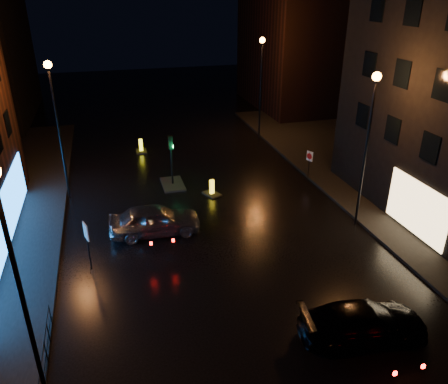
{
  "coord_description": "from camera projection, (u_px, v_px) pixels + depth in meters",
  "views": [
    {
      "loc": [
        -5.06,
        -12.62,
        12.12
      ],
      "look_at": [
        0.23,
        6.31,
        2.8
      ],
      "focal_mm": 35.0,
      "sensor_mm": 36.0,
      "label": 1
    }
  ],
  "objects": [
    {
      "name": "pavement_right",
      "position": [
        425.0,
        195.0,
        27.74
      ],
      "size": [
        12.0,
        44.0,
        0.15
      ],
      "primitive_type": "cube",
      "color": "black",
      "rests_on": "ground"
    },
    {
      "name": "guard_railing",
      "position": [
        42.0,
        370.0,
        14.27
      ],
      "size": [
        0.05,
        6.04,
        1.0
      ],
      "color": "black",
      "rests_on": "ground"
    },
    {
      "name": "traffic_signal",
      "position": [
        172.0,
        178.0,
        29.08
      ],
      "size": [
        1.4,
        2.4,
        3.45
      ],
      "color": "black",
      "rests_on": "ground"
    },
    {
      "name": "building_far_right",
      "position": [
        293.0,
        49.0,
        46.33
      ],
      "size": [
        8.0,
        14.0,
        12.0
      ],
      "primitive_type": "cube",
      "color": "black",
      "rests_on": "ground"
    },
    {
      "name": "street_lamp_lnear",
      "position": [
        14.0,
        263.0,
        11.39
      ],
      "size": [
        0.44,
        0.44,
        8.37
      ],
      "color": "black",
      "rests_on": "ground"
    },
    {
      "name": "bollard_far",
      "position": [
        141.0,
        149.0,
        35.01
      ],
      "size": [
        0.85,
        1.25,
        1.07
      ],
      "rotation": [
        0.0,
        0.0,
        -0.03
      ],
      "color": "black",
      "rests_on": "ground"
    },
    {
      "name": "ground",
      "position": [
        261.0,
        321.0,
        17.4
      ],
      "size": [
        120.0,
        120.0,
        0.0
      ],
      "primitive_type": "plane",
      "color": "black",
      "rests_on": "ground"
    },
    {
      "name": "road_sign_right",
      "position": [
        309.0,
        159.0,
        29.4
      ],
      "size": [
        0.24,
        0.48,
        2.08
      ],
      "rotation": [
        0.0,
        0.0,
        3.55
      ],
      "color": "black",
      "rests_on": "ground"
    },
    {
      "name": "silver_hatchback",
      "position": [
        155.0,
        220.0,
        23.25
      ],
      "size": [
        4.86,
        2.07,
        1.64
      ],
      "primitive_type": "imported",
      "rotation": [
        0.0,
        0.0,
        1.54
      ],
      "color": "#9C9FA4",
      "rests_on": "ground"
    },
    {
      "name": "street_lamp_rnear",
      "position": [
        369.0,
        128.0,
        22.14
      ],
      "size": [
        0.44,
        0.44,
        8.37
      ],
      "color": "black",
      "rests_on": "ground"
    },
    {
      "name": "street_lamp_rfar",
      "position": [
        261.0,
        73.0,
        36.06
      ],
      "size": [
        0.44,
        0.44,
        8.37
      ],
      "color": "black",
      "rests_on": "ground"
    },
    {
      "name": "bollard_near",
      "position": [
        212.0,
        192.0,
        27.84
      ],
      "size": [
        1.16,
        1.37,
        1.02
      ],
      "rotation": [
        0.0,
        0.0,
        0.39
      ],
      "color": "black",
      "rests_on": "ground"
    },
    {
      "name": "road_sign_left",
      "position": [
        87.0,
        235.0,
        19.85
      ],
      "size": [
        0.23,
        0.58,
        2.45
      ],
      "rotation": [
        0.0,
        0.0,
        0.31
      ],
      "color": "black",
      "rests_on": "ground"
    },
    {
      "name": "street_lamp_lfar",
      "position": [
        55.0,
        110.0,
        25.31
      ],
      "size": [
        0.44,
        0.44,
        8.37
      ],
      "color": "black",
      "rests_on": "ground"
    },
    {
      "name": "dark_sedan",
      "position": [
        364.0,
        322.0,
        16.33
      ],
      "size": [
        5.08,
        2.56,
        1.41
      ],
      "primitive_type": "imported",
      "rotation": [
        0.0,
        0.0,
        1.45
      ],
      "color": "black",
      "rests_on": "ground"
    }
  ]
}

